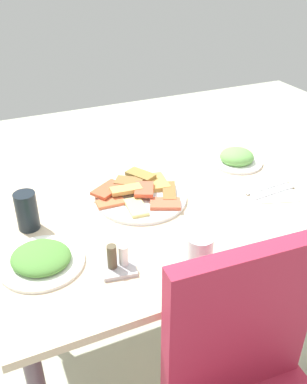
{
  "coord_description": "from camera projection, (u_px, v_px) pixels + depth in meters",
  "views": [
    {
      "loc": [
        0.53,
        1.11,
        1.5
      ],
      "look_at": [
        0.03,
        -0.01,
        0.77
      ],
      "focal_mm": 39.75,
      "sensor_mm": 36.0,
      "label": 1
    }
  ],
  "objects": [
    {
      "name": "salad_plate_rice",
      "position": [
        41.0,
        259.0,
        1.16
      ],
      "size": [
        0.24,
        0.24,
        0.04
      ],
      "color": "white",
      "rests_on": "dining_table"
    },
    {
      "name": "salad_plate_greens",
      "position": [
        237.0,
        158.0,
        1.68
      ],
      "size": [
        0.2,
        0.2,
        0.06
      ],
      "color": "white",
      "rests_on": "dining_table"
    },
    {
      "name": "ground_plane",
      "position": [
        160.0,
        344.0,
        1.83
      ],
      "size": [
        6.0,
        6.0,
        0.0
      ],
      "primitive_type": "plane",
      "color": "#B1B7A1"
    },
    {
      "name": "paper_napkin",
      "position": [
        270.0,
        191.0,
        1.5
      ],
      "size": [
        0.2,
        0.2,
        0.0
      ],
      "primitive_type": "cube",
      "rotation": [
        0.0,
        0.0,
        -0.33
      ],
      "color": "white",
      "rests_on": "dining_table"
    },
    {
      "name": "spoon",
      "position": [
        274.0,
        192.0,
        1.48
      ],
      "size": [
        0.18,
        0.03,
        0.0
      ],
      "primitive_type": "cube",
      "rotation": [
        0.0,
        0.0,
        0.08
      ],
      "color": "silver",
      "rests_on": "paper_napkin"
    },
    {
      "name": "drinking_glass",
      "position": [
        200.0,
        252.0,
        1.13
      ],
      "size": [
        0.07,
        0.07,
        0.1
      ],
      "primitive_type": "cylinder",
      "color": "silver",
      "rests_on": "dining_table"
    },
    {
      "name": "pide_platter",
      "position": [
        141.0,
        195.0,
        1.45
      ],
      "size": [
        0.32,
        0.32,
        0.04
      ],
      "color": "white",
      "rests_on": "dining_table"
    },
    {
      "name": "fork",
      "position": [
        267.0,
        187.0,
        1.51
      ],
      "size": [
        0.19,
        0.03,
        0.0
      ],
      "primitive_type": "cube",
      "rotation": [
        0.0,
        0.0,
        0.07
      ],
      "color": "silver",
      "rests_on": "paper_napkin"
    },
    {
      "name": "condiment_caddy",
      "position": [
        118.0,
        262.0,
        1.14
      ],
      "size": [
        0.1,
        0.1,
        0.08
      ],
      "color": "#B2B2B7",
      "rests_on": "dining_table"
    },
    {
      "name": "dining_table",
      "position": [
        162.0,
        218.0,
        1.49
      ],
      "size": [
        1.17,
        0.92,
        0.74
      ],
      "color": "beige",
      "rests_on": "ground_plane"
    },
    {
      "name": "soda_can",
      "position": [
        27.0,
        211.0,
        1.28
      ],
      "size": [
        0.09,
        0.09,
        0.12
      ],
      "primitive_type": "cylinder",
      "rotation": [
        0.0,
        0.0,
        2.7
      ],
      "color": "black",
      "rests_on": "dining_table"
    }
  ]
}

